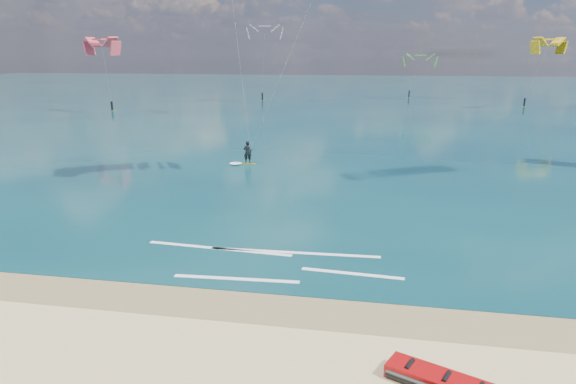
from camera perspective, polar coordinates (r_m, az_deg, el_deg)
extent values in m
plane|color=tan|center=(53.57, 6.24, 5.85)|extent=(320.00, 320.00, 0.00)
cube|color=brown|center=(18.28, -2.48, -12.68)|extent=(320.00, 2.40, 0.01)
cube|color=#0A2F39|center=(117.13, 8.58, 10.77)|extent=(320.00, 200.00, 0.04)
cube|color=#A4D719|center=(41.09, -4.49, 3.18)|extent=(1.36, 0.49, 0.06)
imported|color=black|center=(40.91, -4.52, 4.43)|extent=(0.73, 0.57, 1.78)
cylinder|color=black|center=(40.51, -4.23, 4.70)|extent=(0.55, 0.07, 0.04)
cube|color=white|center=(20.88, 7.14, -8.98)|extent=(4.11, 0.54, 0.01)
cube|color=white|center=(23.45, -7.70, -6.24)|extent=(6.81, 0.75, 0.01)
cube|color=white|center=(22.79, 0.71, -6.74)|extent=(7.53, 0.51, 0.01)
cube|color=white|center=(20.38, -5.78, -9.57)|extent=(4.98, 0.51, 0.01)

